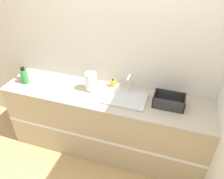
# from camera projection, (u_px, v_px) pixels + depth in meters

# --- Properties ---
(ground_plane) EXTENTS (12.00, 12.00, 0.00)m
(ground_plane) POSITION_uv_depth(u_px,v_px,m) (98.00, 163.00, 2.92)
(ground_plane) COLOR tan
(wall_back) EXTENTS (4.97, 0.06, 2.60)m
(wall_back) POSITION_uv_depth(u_px,v_px,m) (113.00, 56.00, 2.67)
(wall_back) COLOR beige
(wall_back) RESTS_ON ground_plane
(counter_cabinet) EXTENTS (2.59, 0.61, 0.93)m
(counter_cabinet) POSITION_uv_depth(u_px,v_px,m) (105.00, 123.00, 2.89)
(counter_cabinet) COLOR tan
(counter_cabinet) RESTS_ON ground_plane
(sink) EXTENTS (0.48, 0.35, 0.26)m
(sink) POSITION_uv_depth(u_px,v_px,m) (126.00, 98.00, 2.55)
(sink) COLOR silver
(sink) RESTS_ON counter_cabinet
(paper_towel_roll) EXTENTS (0.14, 0.14, 0.23)m
(paper_towel_roll) POSITION_uv_depth(u_px,v_px,m) (91.00, 82.00, 2.65)
(paper_towel_roll) COLOR #4C4C51
(paper_towel_roll) RESTS_ON counter_cabinet
(dish_rack) EXTENTS (0.34, 0.22, 0.13)m
(dish_rack) POSITION_uv_depth(u_px,v_px,m) (169.00, 102.00, 2.43)
(dish_rack) COLOR #2D2D2D
(dish_rack) RESTS_ON counter_cabinet
(bottle_white_spray) EXTENTS (0.06, 0.06, 0.18)m
(bottle_white_spray) POSITION_uv_depth(u_px,v_px,m) (22.00, 74.00, 2.89)
(bottle_white_spray) COLOR white
(bottle_white_spray) RESTS_ON counter_cabinet
(bottle_green) EXTENTS (0.08, 0.08, 0.22)m
(bottle_green) POSITION_uv_depth(u_px,v_px,m) (24.00, 76.00, 2.80)
(bottle_green) COLOR #2D8C3D
(bottle_green) RESTS_ON counter_cabinet
(soap_dispenser) EXTENTS (0.06, 0.06, 0.11)m
(soap_dispenser) POSITION_uv_depth(u_px,v_px,m) (113.00, 83.00, 2.75)
(soap_dispenser) COLOR gold
(soap_dispenser) RESTS_ON counter_cabinet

